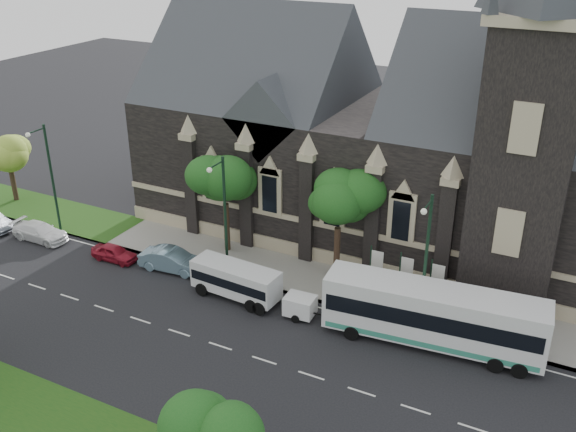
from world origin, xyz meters
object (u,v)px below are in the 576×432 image
Objects in this scene: tree_walk_far at (11,152)px; street_lamp_far at (49,173)px; sedan at (172,260)px; street_lamp_near at (425,257)px; tour_coach at (433,315)px; tree_park_east at (220,417)px; car_far_white at (40,232)px; car_far_red at (114,253)px; tree_walk_right at (343,203)px; tree_walk_left at (229,181)px; street_lamp_mid at (223,212)px; banner_flag_center at (404,276)px; banner_flag_right at (434,283)px; banner_flag_left at (374,269)px; box_trailer at (300,306)px; shuttle_bus at (236,280)px.

street_lamp_far is (7.82, -3.08, 0.49)m from tree_walk_far.
street_lamp_near is at bearing -93.19° from sedan.
tour_coach reaches higher than sedan.
sedan is at bearing 132.37° from tree_park_east.
car_far_red is at bearing -91.33° from car_far_white.
tree_park_east is at bearing -120.81° from car_far_white.
tree_walk_right is 9.01m from tree_walk_left.
tree_walk_right reaches higher than car_far_red.
tree_walk_far is 0.70× the size of street_lamp_mid.
car_far_white is (7.63, -4.78, -3.93)m from tree_walk_far.
street_lamp_mid is 15.44m from tour_coach.
banner_flag_center is 16.59m from sedan.
tree_walk_far is at bearing 72.64° from sedan.
banner_flag_right is (16.08, -1.70, -3.35)m from tree_walk_left.
car_far_white is (-0.19, -1.69, -4.42)m from street_lamp_far.
banner_flag_left is at bearing 180.00° from banner_flag_center.
box_trailer reaches higher than car_far_white.
box_trailer is (-8.23, -0.98, -1.21)m from tour_coach.
box_trailer is at bearing -93.53° from tree_walk_right.
car_far_white is at bearing -173.26° from banner_flag_right.
shuttle_bus is at bearing 178.22° from tour_coach.
tour_coach is at bearing -96.76° from sedan.
banner_flag_center is at bearing 8.82° from street_lamp_mid.
banner_flag_center is 1.44× the size of box_trailer.
sedan is (-6.05, 1.09, -0.59)m from shuttle_bus.
banner_flag_right is at bearing 77.35° from tree_park_east.
tree_walk_far is 34.20m from banner_flag_left.
street_lamp_near reaches higher than banner_flag_left.
box_trailer is (-7.14, -2.11, -4.28)m from street_lamp_near.
tree_park_east reaches higher than tour_coach.
street_lamp_mid and street_lamp_far have the same top height.
street_lamp_far reaches higher than box_trailer.
banner_flag_center is 1.11× the size of car_far_red.
street_lamp_near is 1.00× the size of street_lamp_mid.
street_lamp_near is 2.25× the size of banner_flag_center.
tour_coach is 23.85m from car_far_red.
banner_flag_left is 0.82× the size of sedan.
banner_flag_left is 2.00m from banner_flag_center.
tree_park_east is 0.70× the size of street_lamp_near.
tree_walk_far is (-22.03, -0.53, -1.12)m from tree_walk_left.
street_lamp_far is 3.23× the size of box_trailer.
sedan is at bearing 170.49° from box_trailer.
street_lamp_near and street_lamp_mid have the same top height.
street_lamp_near is 1.00× the size of street_lamp_far.
street_lamp_near is at bearing -88.42° from car_far_white.
banner_flag_center is 0.31× the size of tour_coach.
tree_walk_left is at bearing -54.44° from car_far_red.
tree_walk_right is 6.36m from banner_flag_center.
street_lamp_mid reaches higher than car_far_white.
tree_walk_left is 1.22× the size of tree_walk_far.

